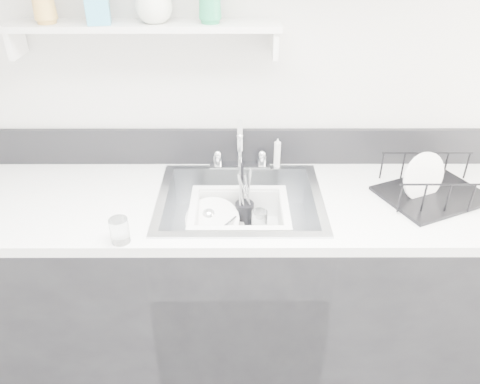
{
  "coord_description": "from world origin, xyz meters",
  "views": [
    {
      "loc": [
        -0.0,
        -0.35,
        1.89
      ],
      "look_at": [
        0.0,
        1.14,
        0.98
      ],
      "focal_mm": 35.0,
      "sensor_mm": 36.0,
      "label": 1
    }
  ],
  "objects_px": {
    "counter_run": "(240,287)",
    "dish_rack": "(435,181)",
    "wash_tub": "(239,222)",
    "sink": "(240,218)"
  },
  "relations": [
    {
      "from": "sink",
      "to": "wash_tub",
      "type": "relative_size",
      "value": 1.68
    },
    {
      "from": "wash_tub",
      "to": "dish_rack",
      "type": "height_order",
      "value": "dish_rack"
    },
    {
      "from": "counter_run",
      "to": "dish_rack",
      "type": "bearing_deg",
      "value": 1.33
    },
    {
      "from": "counter_run",
      "to": "wash_tub",
      "type": "relative_size",
      "value": 8.4
    },
    {
      "from": "wash_tub",
      "to": "sink",
      "type": "bearing_deg",
      "value": 83.06
    },
    {
      "from": "dish_rack",
      "to": "counter_run",
      "type": "bearing_deg",
      "value": 156.96
    },
    {
      "from": "counter_run",
      "to": "sink",
      "type": "bearing_deg",
      "value": 0.0
    },
    {
      "from": "wash_tub",
      "to": "dish_rack",
      "type": "xyz_separation_m",
      "value": [
        0.76,
        0.04,
        0.16
      ]
    },
    {
      "from": "counter_run",
      "to": "dish_rack",
      "type": "relative_size",
      "value": 8.28
    },
    {
      "from": "counter_run",
      "to": "sink",
      "type": "relative_size",
      "value": 5.0
    }
  ]
}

